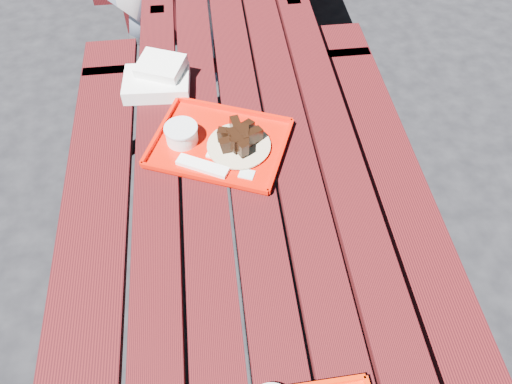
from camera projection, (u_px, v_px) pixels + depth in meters
ground at (252, 281)px, 2.18m from camera, size 60.00×60.00×0.00m
picnic_table_near at (251, 205)px, 1.74m from camera, size 1.41×2.40×0.75m
far_tray at (217, 143)px, 1.64m from camera, size 0.52×0.47×0.07m
white_cloth at (158, 78)px, 1.81m from camera, size 0.24×0.21×0.10m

